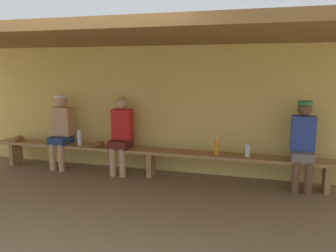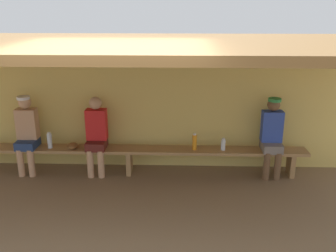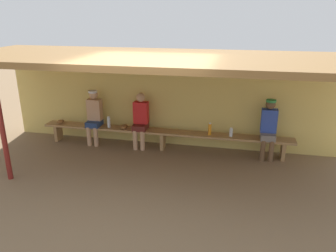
{
  "view_description": "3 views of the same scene",
  "coord_description": "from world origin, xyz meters",
  "px_view_note": "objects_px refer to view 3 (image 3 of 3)",
  "views": [
    {
      "loc": [
        1.82,
        -3.77,
        1.83
      ],
      "look_at": [
        0.35,
        1.38,
        0.91
      ],
      "focal_mm": 36.45,
      "sensor_mm": 36.0,
      "label": 1
    },
    {
      "loc": [
        0.86,
        -4.46,
        2.81
      ],
      "look_at": [
        0.68,
        1.11,
        1.01
      ],
      "focal_mm": 40.8,
      "sensor_mm": 36.0,
      "label": 2
    },
    {
      "loc": [
        1.66,
        -5.54,
        3.1
      ],
      "look_at": [
        0.23,
        1.1,
        0.75
      ],
      "focal_mm": 34.97,
      "sensor_mm": 36.0,
      "label": 3
    }
  ],
  "objects_px": {
    "player_in_white": "(269,126)",
    "water_bottle_blue": "(210,129)",
    "water_bottle_green": "(231,132)",
    "player_with_sunglasses": "(140,118)",
    "baseball_glove_tan": "(61,122)",
    "water_bottle_orange": "(109,122)",
    "support_post": "(2,126)",
    "bench": "(163,134)",
    "baseball_glove_worn": "(124,127)",
    "player_rightmost": "(94,115)"
  },
  "relations": [
    {
      "from": "player_in_white",
      "to": "baseball_glove_tan",
      "type": "bearing_deg",
      "value": -179.94
    },
    {
      "from": "bench",
      "to": "baseball_glove_worn",
      "type": "height_order",
      "value": "baseball_glove_worn"
    },
    {
      "from": "player_in_white",
      "to": "water_bottle_green",
      "type": "relative_size",
      "value": 6.5
    },
    {
      "from": "water_bottle_green",
      "to": "water_bottle_orange",
      "type": "relative_size",
      "value": 0.75
    },
    {
      "from": "water_bottle_blue",
      "to": "player_with_sunglasses",
      "type": "bearing_deg",
      "value": 179.12
    },
    {
      "from": "bench",
      "to": "player_in_white",
      "type": "xyz_separation_m",
      "value": [
        2.39,
        0.0,
        0.36
      ]
    },
    {
      "from": "player_with_sunglasses",
      "to": "water_bottle_blue",
      "type": "relative_size",
      "value": 4.71
    },
    {
      "from": "player_with_sunglasses",
      "to": "water_bottle_blue",
      "type": "height_order",
      "value": "player_with_sunglasses"
    },
    {
      "from": "player_in_white",
      "to": "baseball_glove_tan",
      "type": "distance_m",
      "value": 5.04
    },
    {
      "from": "player_rightmost",
      "to": "water_bottle_blue",
      "type": "height_order",
      "value": "player_rightmost"
    },
    {
      "from": "player_rightmost",
      "to": "player_with_sunglasses",
      "type": "relative_size",
      "value": 1.01
    },
    {
      "from": "player_rightmost",
      "to": "water_bottle_blue",
      "type": "relative_size",
      "value": 4.75
    },
    {
      "from": "bench",
      "to": "baseball_glove_tan",
      "type": "height_order",
      "value": "baseball_glove_tan"
    },
    {
      "from": "water_bottle_green",
      "to": "water_bottle_orange",
      "type": "bearing_deg",
      "value": -179.89
    },
    {
      "from": "baseball_glove_worn",
      "to": "player_with_sunglasses",
      "type": "bearing_deg",
      "value": -90.1
    },
    {
      "from": "water_bottle_green",
      "to": "water_bottle_blue",
      "type": "xyz_separation_m",
      "value": [
        -0.48,
        0.0,
        0.04
      ]
    },
    {
      "from": "water_bottle_blue",
      "to": "baseball_glove_tan",
      "type": "relative_size",
      "value": 1.18
    },
    {
      "from": "bench",
      "to": "baseball_glove_worn",
      "type": "relative_size",
      "value": 25.0
    },
    {
      "from": "bench",
      "to": "player_in_white",
      "type": "height_order",
      "value": "player_in_white"
    },
    {
      "from": "water_bottle_orange",
      "to": "baseball_glove_tan",
      "type": "relative_size",
      "value": 1.15
    },
    {
      "from": "bench",
      "to": "water_bottle_orange",
      "type": "relative_size",
      "value": 21.8
    },
    {
      "from": "player_with_sunglasses",
      "to": "water_bottle_orange",
      "type": "relative_size",
      "value": 4.85
    },
    {
      "from": "player_with_sunglasses",
      "to": "baseball_glove_tan",
      "type": "xyz_separation_m",
      "value": [
        -2.11,
        -0.0,
        -0.22
      ]
    },
    {
      "from": "player_in_white",
      "to": "water_bottle_green",
      "type": "bearing_deg",
      "value": -178.0
    },
    {
      "from": "support_post",
      "to": "baseball_glove_worn",
      "type": "xyz_separation_m",
      "value": [
        1.65,
        2.07,
        -0.6
      ]
    },
    {
      "from": "water_bottle_green",
      "to": "water_bottle_orange",
      "type": "distance_m",
      "value": 2.93
    },
    {
      "from": "bench",
      "to": "water_bottle_orange",
      "type": "distance_m",
      "value": 1.35
    },
    {
      "from": "bench",
      "to": "player_in_white",
      "type": "bearing_deg",
      "value": 0.09
    },
    {
      "from": "baseball_glove_worn",
      "to": "player_rightmost",
      "type": "bearing_deg",
      "value": 82.33
    },
    {
      "from": "support_post",
      "to": "water_bottle_blue",
      "type": "xyz_separation_m",
      "value": [
        3.71,
        2.08,
        -0.5
      ]
    },
    {
      "from": "player_rightmost",
      "to": "water_bottle_orange",
      "type": "height_order",
      "value": "player_rightmost"
    },
    {
      "from": "support_post",
      "to": "water_bottle_orange",
      "type": "relative_size",
      "value": 7.99
    },
    {
      "from": "player_with_sunglasses",
      "to": "baseball_glove_tan",
      "type": "bearing_deg",
      "value": -179.87
    },
    {
      "from": "bench",
      "to": "player_with_sunglasses",
      "type": "relative_size",
      "value": 4.49
    },
    {
      "from": "bench",
      "to": "player_rightmost",
      "type": "bearing_deg",
      "value": 179.88
    },
    {
      "from": "player_with_sunglasses",
      "to": "baseball_glove_tan",
      "type": "distance_m",
      "value": 2.12
    },
    {
      "from": "water_bottle_orange",
      "to": "baseball_glove_worn",
      "type": "height_order",
      "value": "water_bottle_orange"
    },
    {
      "from": "water_bottle_orange",
      "to": "baseball_glove_worn",
      "type": "bearing_deg",
      "value": -0.33
    },
    {
      "from": "player_rightmost",
      "to": "bench",
      "type": "bearing_deg",
      "value": -0.12
    },
    {
      "from": "water_bottle_green",
      "to": "player_with_sunglasses",
      "type": "bearing_deg",
      "value": 179.26
    },
    {
      "from": "player_with_sunglasses",
      "to": "player_in_white",
      "type": "bearing_deg",
      "value": 0.01
    },
    {
      "from": "baseball_glove_tan",
      "to": "support_post",
      "type": "bearing_deg",
      "value": -11.56
    },
    {
      "from": "baseball_glove_tan",
      "to": "water_bottle_orange",
      "type": "bearing_deg",
      "value": 76.0
    },
    {
      "from": "player_with_sunglasses",
      "to": "bench",
      "type": "bearing_deg",
      "value": -0.33
    },
    {
      "from": "water_bottle_orange",
      "to": "water_bottle_blue",
      "type": "bearing_deg",
      "value": 0.18
    },
    {
      "from": "bench",
      "to": "player_rightmost",
      "type": "height_order",
      "value": "player_rightmost"
    },
    {
      "from": "bench",
      "to": "player_in_white",
      "type": "distance_m",
      "value": 2.42
    },
    {
      "from": "baseball_glove_worn",
      "to": "baseball_glove_tan",
      "type": "height_order",
      "value": "same"
    },
    {
      "from": "player_in_white",
      "to": "water_bottle_blue",
      "type": "height_order",
      "value": "player_in_white"
    },
    {
      "from": "water_bottle_green",
      "to": "baseball_glove_worn",
      "type": "relative_size",
      "value": 0.86
    }
  ]
}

